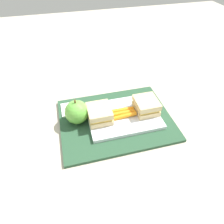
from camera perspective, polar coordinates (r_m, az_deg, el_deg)
The scene contains 8 objects.
ground_plane at distance 0.67m, azimuth 1.04°, elevation -2.46°, with size 2.40×2.40×0.00m, color #B7AD99.
lunchbag_mat at distance 0.66m, azimuth 1.04°, elevation -2.16°, with size 0.36×0.28×0.01m, color #284C33.
food_tray at distance 0.66m, azimuth 3.14°, elevation -1.10°, with size 0.23×0.17×0.01m, color white.
sandwich_half_left at distance 0.67m, azimuth 9.66°, elevation 1.83°, with size 0.07×0.08×0.04m.
sandwich_half_right at distance 0.63m, azimuth -3.57°, elevation -0.50°, with size 0.07×0.08×0.04m.
carrot_sticks_bundle at distance 0.65m, azimuth 3.31°, elevation -0.25°, with size 0.08×0.04×0.02m.
apple at distance 0.64m, azimuth -9.95°, elevation -0.01°, with size 0.08×0.08×0.09m.
paper_napkin at distance 0.71m, azimuth -11.37°, elevation 0.91°, with size 0.07×0.07×0.00m, color white.
Camera 1 is at (0.13, 0.45, 0.47)m, focal length 32.28 mm.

